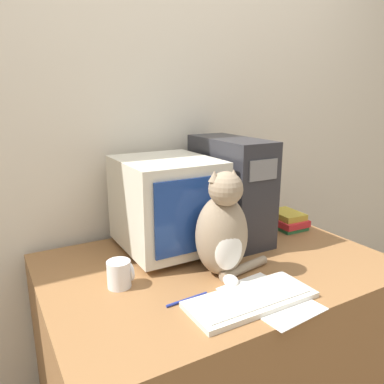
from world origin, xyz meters
TOP-DOWN VIEW (x-y plane):
  - wall_back at (0.00, 0.97)m, footprint 7.00×0.05m
  - desk at (0.00, 0.45)m, footprint 1.31×0.90m
  - crt_monitor at (-0.11, 0.66)m, footprint 0.37×0.42m
  - computer_tower at (0.20, 0.65)m, footprint 0.19×0.44m
  - keyboard at (-0.07, 0.15)m, footprint 0.42×0.17m
  - cat at (-0.04, 0.35)m, footprint 0.31×0.24m
  - book_stack at (0.52, 0.62)m, footprint 0.14×0.21m
  - pen at (-0.24, 0.26)m, footprint 0.15×0.02m
  - paper_sheet at (0.00, 0.13)m, footprint 0.24×0.31m
  - mug at (-0.39, 0.45)m, footprint 0.09×0.08m

SIDE VIEW (x-z plane):
  - desk at x=0.00m, z-range 0.00..0.78m
  - paper_sheet at x=0.00m, z-range 0.78..0.78m
  - pen at x=-0.24m, z-range 0.78..0.79m
  - keyboard at x=-0.07m, z-range 0.78..0.80m
  - book_stack at x=0.52m, z-range 0.78..0.86m
  - mug at x=-0.39m, z-range 0.78..0.87m
  - cat at x=-0.04m, z-range 0.75..1.15m
  - crt_monitor at x=-0.11m, z-range 0.79..1.18m
  - computer_tower at x=0.20m, z-range 0.78..1.24m
  - wall_back at x=0.00m, z-range 0.00..2.50m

